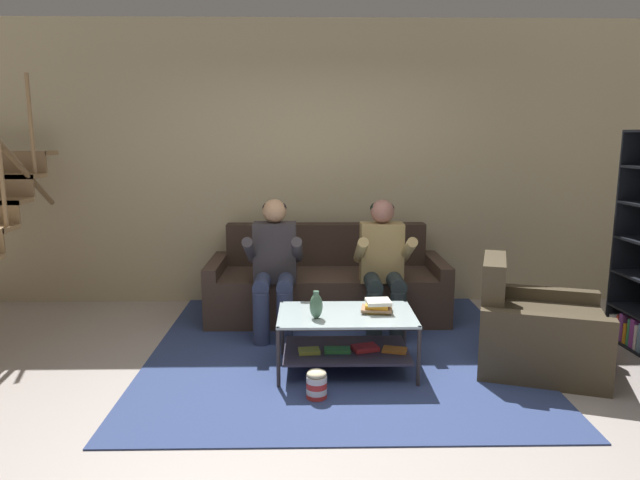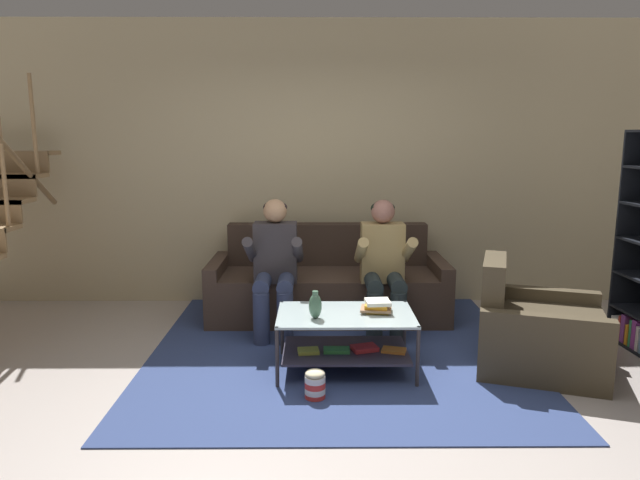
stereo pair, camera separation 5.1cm
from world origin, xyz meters
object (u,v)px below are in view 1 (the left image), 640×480
popcorn_tub (317,384)px  coffee_table (347,333)px  book_stack (377,306)px  vase (316,306)px  person_seated_left (274,262)px  person_seated_right (383,262)px  armchair (536,333)px  couch (327,286)px

popcorn_tub → coffee_table: bearing=64.0°
coffee_table → book_stack: size_ratio=4.02×
popcorn_tub → vase: bearing=89.7°
person_seated_left → popcorn_tub: person_seated_left is taller
person_seated_left → person_seated_right: bearing=-0.0°
person_seated_left → person_seated_right: person_seated_left is taller
armchair → popcorn_tub: (-1.67, -0.51, -0.17)m
person_seated_left → vase: (0.36, -0.93, -0.12)m
couch → book_stack: size_ratio=8.99×
couch → person_seated_left: (-0.48, -0.51, 0.36)m
book_stack → person_seated_left: bearing=136.0°
vase → popcorn_tub: 0.57m
coffee_table → couch: bearing=94.6°
armchair → person_seated_right: bearing=143.8°
coffee_table → book_stack: 0.31m
couch → armchair: size_ratio=2.04×
coffee_table → book_stack: book_stack is taller
coffee_table → vase: vase is taller
person_seated_left → popcorn_tub: 1.45m
book_stack → armchair: size_ratio=0.23×
couch → coffee_table: 1.34m
vase → armchair: bearing=5.0°
person_seated_right → book_stack: size_ratio=4.74×
person_seated_left → person_seated_right: (0.96, -0.00, -0.00)m
vase → person_seated_right: bearing=57.2°
person_seated_left → coffee_table: size_ratio=1.19×
person_seated_right → person_seated_left: bearing=180.0°
couch → popcorn_tub: 1.82m
person_seated_right → popcorn_tub: (-0.60, -1.29, -0.55)m
book_stack → armchair: (1.21, 0.00, -0.22)m
book_stack → armchair: 1.23m
couch → vase: (-0.12, -1.45, 0.25)m
vase → couch: bearing=85.2°
vase → coffee_table: bearing=25.6°
couch → armchair: (1.55, -1.30, -0.02)m
person_seated_right → coffee_table: person_seated_right is taller
popcorn_tub → person_seated_left: bearing=105.3°
vase → popcorn_tub: vase is taller
person_seated_right → popcorn_tub: person_seated_right is taller
couch → person_seated_right: bearing=-47.1°
person_seated_right → vase: bearing=-122.8°
book_stack → vase: bearing=-162.7°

